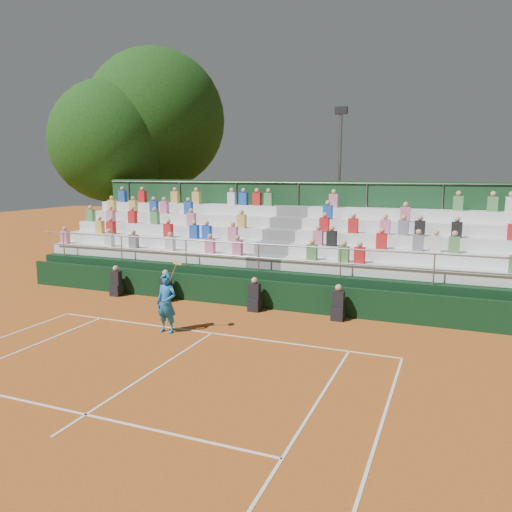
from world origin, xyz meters
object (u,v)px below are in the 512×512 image
at_px(tree_east, 156,120).
at_px(floodlight_mast, 339,175).
at_px(tree_west, 112,141).
at_px(tennis_player, 167,303).

relative_size(tree_east, floodlight_mast, 1.50).
distance_m(tree_east, floodlight_mast, 11.84).
bearing_deg(tree_west, tennis_player, -47.08).
height_order(tennis_player, tree_east, tree_east).
bearing_deg(tennis_player, tree_east, 123.64).
distance_m(tennis_player, tree_east, 17.83).
distance_m(tree_west, floodlight_mast, 12.94).
bearing_deg(tennis_player, tree_west, 132.92).
bearing_deg(tree_east, tree_west, -119.24).
height_order(tennis_player, floodlight_mast, floodlight_mast).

